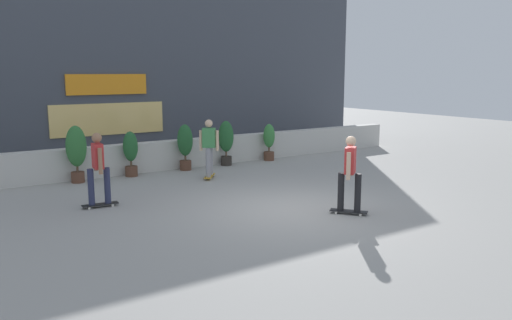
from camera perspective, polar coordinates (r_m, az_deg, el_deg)
ground_plane at (r=11.65m, az=4.14°, el=-5.41°), size 48.00×48.00×0.00m
planter_wall at (r=16.59m, az=-8.71°, el=0.65°), size 18.00×0.40×0.90m
building_backdrop at (r=20.08m, az=-13.88°, el=10.06°), size 20.00×2.08×6.50m
potted_plant_0 at (r=15.01m, az=-19.20°, el=1.11°), size 0.55×0.55×1.58m
potted_plant_1 at (r=15.49m, az=-13.66°, el=0.94°), size 0.43×0.43×1.32m
potted_plant_2 at (r=16.16m, az=-7.83°, el=1.77°), size 0.48×0.48×1.43m
potted_plant_3 at (r=16.85m, az=-3.32°, el=2.25°), size 0.49×0.49×1.46m
potted_plant_4 at (r=17.80m, az=1.45°, el=2.16°), size 0.40×0.40×1.26m
skater_mid_plaza at (r=12.10m, az=-17.01°, el=-0.67°), size 0.81×0.56×1.70m
skater_by_wall_right at (r=14.81m, az=-5.20°, el=1.56°), size 0.66×0.75×1.70m
skater_foreground at (r=11.18m, az=10.32°, el=-1.23°), size 0.65×0.76×1.70m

